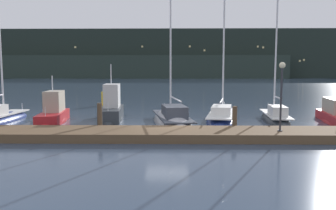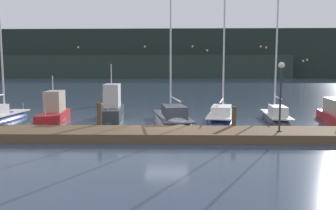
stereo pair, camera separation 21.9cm
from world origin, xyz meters
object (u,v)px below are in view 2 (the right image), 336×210
at_px(sailboat_berth_4, 172,121).
at_px(channel_buoy, 106,98).
at_px(sailboat_berth_5, 222,119).
at_px(sailboat_berth_6, 276,119).
at_px(motorboat_berth_2, 54,117).
at_px(sailboat_berth_1, 0,120).
at_px(dock_lamppost, 281,85).
at_px(motorboat_berth_3, 112,112).

xyz_separation_m(sailboat_berth_4, channel_buoy, (-6.97, 11.52, 0.65)).
bearing_deg(sailboat_berth_5, sailboat_berth_6, 1.97).
bearing_deg(sailboat_berth_4, channel_buoy, 121.20).
distance_m(sailboat_berth_5, sailboat_berth_6, 3.81).
bearing_deg(sailboat_berth_4, motorboat_berth_2, 178.60).
relative_size(motorboat_berth_2, sailboat_berth_4, 0.47).
xyz_separation_m(motorboat_berth_2, channel_buoy, (1.25, 11.31, 0.40)).
bearing_deg(sailboat_berth_5, sailboat_berth_1, -177.05).
distance_m(sailboat_berth_1, channel_buoy, 12.47).
height_order(sailboat_berth_1, channel_buoy, sailboat_berth_1).
bearing_deg(sailboat_berth_6, motorboat_berth_2, -176.87).
bearing_deg(dock_lamppost, sailboat_berth_6, 74.76).
bearing_deg(sailboat_berth_4, sailboat_berth_6, 8.15).
xyz_separation_m(sailboat_berth_5, sailboat_berth_6, (3.81, 0.13, 0.00)).
bearing_deg(sailboat_berth_6, channel_buoy, 143.84).
xyz_separation_m(sailboat_berth_4, sailboat_berth_6, (7.34, 1.05, 0.03)).
bearing_deg(motorboat_berth_2, sailboat_berth_1, -178.77).
bearing_deg(channel_buoy, motorboat_berth_2, -96.33).
bearing_deg(sailboat_berth_1, sailboat_berth_5, 2.95).
relative_size(sailboat_berth_5, dock_lamppost, 3.17).
bearing_deg(motorboat_berth_3, sailboat_berth_1, -169.13).
relative_size(sailboat_berth_1, motorboat_berth_2, 1.67).
distance_m(sailboat_berth_4, sailboat_berth_5, 3.65).
distance_m(motorboat_berth_2, dock_lamppost, 15.10).
distance_m(motorboat_berth_2, sailboat_berth_5, 11.79).
xyz_separation_m(sailboat_berth_4, sailboat_berth_5, (3.54, 0.92, 0.03)).
bearing_deg(sailboat_berth_5, channel_buoy, 134.77).
distance_m(sailboat_berth_1, sailboat_berth_4, 11.99).
bearing_deg(sailboat_berth_4, sailboat_berth_1, 179.43).
height_order(sailboat_berth_1, motorboat_berth_3, sailboat_berth_1).
distance_m(motorboat_berth_2, sailboat_berth_6, 15.60).
relative_size(sailboat_berth_1, dock_lamppost, 2.42).
height_order(motorboat_berth_3, sailboat_berth_4, sailboat_berth_4).
height_order(sailboat_berth_4, sailboat_berth_6, sailboat_berth_4).
bearing_deg(sailboat_berth_6, sailboat_berth_4, -171.85).
height_order(sailboat_berth_4, dock_lamppost, sailboat_berth_4).
relative_size(motorboat_berth_3, sailboat_berth_6, 0.52).
bearing_deg(dock_lamppost, channel_buoy, 126.80).
height_order(motorboat_berth_3, sailboat_berth_5, sailboat_berth_5).
bearing_deg(sailboat_berth_1, motorboat_berth_2, 1.23).
bearing_deg(channel_buoy, sailboat_berth_1, -113.78).
relative_size(sailboat_berth_4, dock_lamppost, 3.11).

